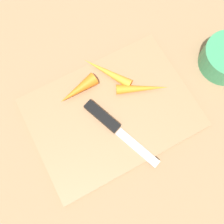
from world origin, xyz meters
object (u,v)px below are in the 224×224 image
(carrot_shortest, at_px, (78,90))
(carrot_longest, at_px, (107,72))
(cutting_board, at_px, (112,113))
(knife, at_px, (107,121))
(carrot_medium, at_px, (142,88))

(carrot_shortest, height_order, carrot_longest, carrot_shortest)
(cutting_board, height_order, knife, knife)
(cutting_board, bearing_deg, knife, -143.98)
(knife, bearing_deg, cutting_board, 105.54)
(knife, height_order, carrot_medium, carrot_medium)
(carrot_medium, distance_m, carrot_longest, 0.09)
(cutting_board, xyz_separation_m, carrot_longest, (0.03, 0.09, 0.02))
(carrot_medium, bearing_deg, carrot_longest, 150.18)
(carrot_shortest, xyz_separation_m, carrot_longest, (0.08, 0.01, -0.00))
(carrot_shortest, bearing_deg, carrot_longest, 177.87)
(carrot_medium, xyz_separation_m, carrot_longest, (-0.05, 0.07, -0.00))
(carrot_shortest, bearing_deg, knife, 95.75)
(knife, relative_size, carrot_shortest, 2.08)
(carrot_medium, bearing_deg, cutting_board, -145.60)
(carrot_longest, bearing_deg, carrot_shortest, 65.90)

